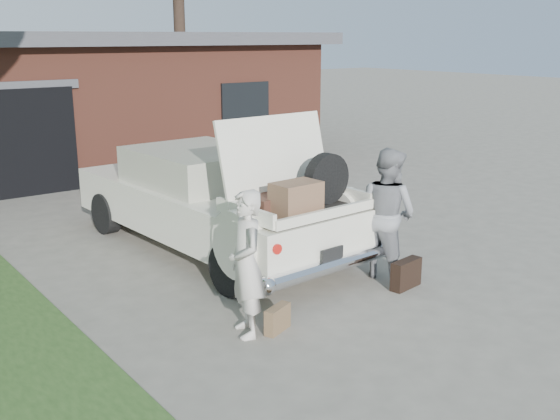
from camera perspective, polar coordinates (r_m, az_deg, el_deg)
ground at (r=8.12m, az=2.59°, el=-8.40°), size 90.00×90.00×0.00m
house at (r=18.20m, az=-18.80°, el=9.28°), size 12.80×7.80×3.30m
sedan at (r=10.10m, az=-5.86°, el=0.95°), size 2.34×5.45×2.19m
woman_left at (r=7.12m, az=-2.96°, el=-4.72°), size 0.56×0.69×1.64m
woman_right at (r=8.94m, az=9.32°, el=-0.30°), size 0.76×0.94×1.79m
suitcase_left at (r=7.42m, az=-0.22°, el=-9.47°), size 0.40×0.25×0.29m
suitcase_right at (r=8.78m, az=10.92°, el=-5.49°), size 0.51×0.23×0.38m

